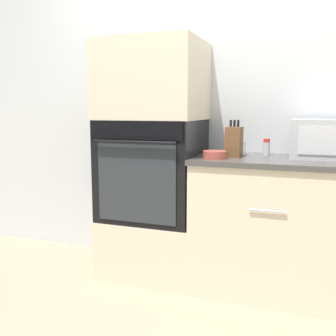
{
  "coord_description": "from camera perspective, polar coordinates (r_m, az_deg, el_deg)",
  "views": [
    {
      "loc": [
        0.73,
        -2.35,
        1.23
      ],
      "look_at": [
        -0.21,
        0.21,
        0.82
      ],
      "focal_mm": 42.0,
      "sensor_mm": 36.0,
      "label": 1
    }
  ],
  "objects": [
    {
      "name": "condiment_jar_mid",
      "position": [
        2.8,
        14.09,
        2.92
      ],
      "size": [
        0.05,
        0.05,
        0.12
      ],
      "color": "silver",
      "rests_on": "counter_unit"
    },
    {
      "name": "wall_oven",
      "position": [
        2.89,
        -2.22,
        -0.15
      ],
      "size": [
        0.69,
        0.64,
        0.72
      ],
      "color": "black",
      "rests_on": "oven_cabinet_base"
    },
    {
      "name": "oven_cabinet_upper",
      "position": [
        2.87,
        -2.27,
        12.53
      ],
      "size": [
        0.71,
        0.6,
        0.55
      ],
      "color": "beige",
      "rests_on": "wall_oven"
    },
    {
      "name": "wall_back",
      "position": [
        3.07,
        6.37,
        8.78
      ],
      "size": [
        8.0,
        0.05,
        2.5
      ],
      "color": "silver",
      "rests_on": "ground_plane"
    },
    {
      "name": "condiment_jar_near",
      "position": [
        2.85,
        10.79,
        2.85
      ],
      "size": [
        0.04,
        0.04,
        0.09
      ],
      "color": "silver",
      "rests_on": "counter_unit"
    },
    {
      "name": "bowl",
      "position": [
        2.58,
        6.81,
        1.93
      ],
      "size": [
        0.16,
        0.16,
        0.05
      ],
      "color": "#B24C42",
      "rests_on": "counter_unit"
    },
    {
      "name": "condiment_jar_far",
      "position": [
        2.96,
        9.99,
        3.02
      ],
      "size": [
        0.04,
        0.04,
        0.08
      ],
      "color": "silver",
      "rests_on": "counter_unit"
    },
    {
      "name": "oven_cabinet_base",
      "position": [
        3.04,
        -2.13,
        -11.02
      ],
      "size": [
        0.71,
        0.6,
        0.43
      ],
      "color": "beige",
      "rests_on": "ground_plane"
    },
    {
      "name": "microwave",
      "position": [
        2.75,
        21.37,
        3.95
      ],
      "size": [
        0.37,
        0.35,
        0.25
      ],
      "color": "#B2B5BA",
      "rests_on": "counter_unit"
    },
    {
      "name": "knife_block",
      "position": [
        2.69,
        9.56,
        3.81
      ],
      "size": [
        0.1,
        0.15,
        0.25
      ],
      "color": "brown",
      "rests_on": "counter_unit"
    },
    {
      "name": "ground_plane",
      "position": [
        2.75,
        2.65,
        -18.1
      ],
      "size": [
        12.0,
        12.0,
        0.0
      ],
      "primitive_type": "plane",
      "color": "gray"
    },
    {
      "name": "counter_unit",
      "position": [
        2.77,
        14.76,
        -8.0
      ],
      "size": [
        1.03,
        0.63,
        0.92
      ],
      "color": "beige",
      "rests_on": "ground_plane"
    }
  ]
}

